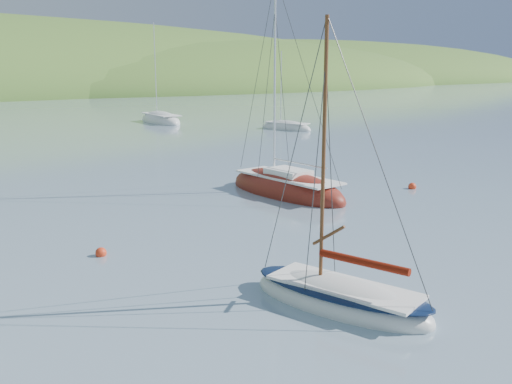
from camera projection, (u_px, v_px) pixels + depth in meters
ground at (427, 281)px, 19.53m from camera, size 700.00×700.00×0.00m
daysailer_white at (340, 298)px, 17.50m from camera, size 3.68×6.38×9.25m
sloop_red at (286, 190)px, 32.78m from camera, size 3.34×8.93×13.07m
distant_sloop_b at (161, 121)px, 74.42m from camera, size 4.29×9.95×13.80m
distant_sloop_d at (286, 128)px, 66.39m from camera, size 3.78×7.15×9.70m
mooring_buoys at (377, 232)px, 24.89m from camera, size 20.26×11.13×0.50m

